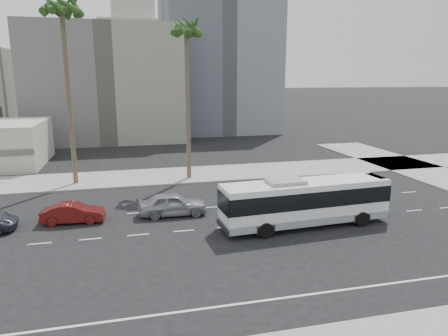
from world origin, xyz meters
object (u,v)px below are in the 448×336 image
object	(u,v)px
car_a	(173,204)
car_b	(73,213)
palm_near	(186,32)
palm_mid	(62,11)
city_bus	(305,201)

from	to	relation	value
car_a	car_b	distance (m)	7.06
car_a	palm_near	world-z (taller)	palm_near
palm_mid	car_a	bearing A→B (deg)	-53.82
palm_mid	palm_near	bearing A→B (deg)	-2.46
city_bus	palm_near	bearing A→B (deg)	107.57
car_b	palm_near	xyz separation A→B (m)	(9.92, 10.53, 13.56)
city_bus	palm_near	size ratio (longest dim) A/B	0.76
city_bus	palm_near	xyz separation A→B (m)	(-5.79, 14.95, 12.49)
city_bus	car_b	size ratio (longest dim) A/B	2.77
car_b	palm_near	size ratio (longest dim) A/B	0.27
city_bus	car_a	bearing A→B (deg)	149.62
car_a	car_b	bearing A→B (deg)	91.13
palm_near	palm_mid	xyz separation A→B (m)	(-10.94, 0.47, 1.49)
city_bus	palm_mid	xyz separation A→B (m)	(-16.73, 15.42, 13.98)
city_bus	palm_near	world-z (taller)	palm_near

